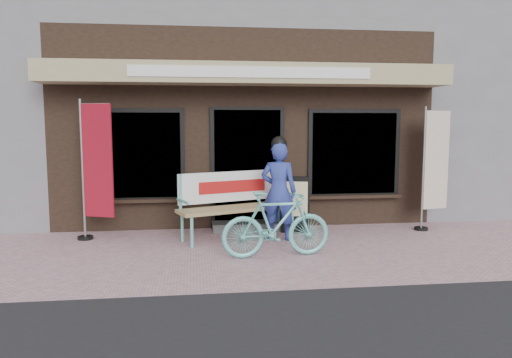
{
  "coord_description": "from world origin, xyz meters",
  "views": [
    {
      "loc": [
        -0.99,
        -6.99,
        1.97
      ],
      "look_at": [
        -0.01,
        0.7,
        1.05
      ],
      "focal_mm": 35.0,
      "sensor_mm": 36.0,
      "label": 1
    }
  ],
  "objects": [
    {
      "name": "menu_stand",
      "position": [
        0.79,
        1.46,
        0.51
      ],
      "size": [
        0.5,
        0.2,
        0.99
      ],
      "rotation": [
        0.0,
        0.0,
        -0.21
      ],
      "color": "black",
      "rests_on": "ground"
    },
    {
      "name": "storefront",
      "position": [
        0.0,
        4.96,
        2.99
      ],
      "size": [
        7.0,
        6.77,
        6.0
      ],
      "color": "black",
      "rests_on": "ground"
    },
    {
      "name": "ground",
      "position": [
        0.0,
        0.0,
        0.0
      ],
      "size": [
        70.0,
        70.0,
        0.0
      ],
      "primitive_type": "plane",
      "color": "#C3959E",
      "rests_on": "ground"
    },
    {
      "name": "bench",
      "position": [
        -0.28,
        1.25,
        0.65
      ],
      "size": [
        2.09,
        1.18,
        1.11
      ],
      "rotation": [
        0.0,
        0.0,
        0.35
      ],
      "color": "#60BDB7",
      "rests_on": "ground"
    },
    {
      "name": "bicycle",
      "position": [
        0.19,
        -0.05,
        0.48
      ],
      "size": [
        1.62,
        0.57,
        0.96
      ],
      "primitive_type": "imported",
      "rotation": [
        0.0,
        0.0,
        1.65
      ],
      "color": "#60BDB7",
      "rests_on": "ground"
    },
    {
      "name": "person",
      "position": [
        0.41,
        1.0,
        0.84
      ],
      "size": [
        0.68,
        0.55,
        1.71
      ],
      "rotation": [
        0.0,
        0.0,
        -0.33
      ],
      "color": "navy",
      "rests_on": "ground"
    },
    {
      "name": "nobori_cream",
      "position": [
        3.3,
        1.41,
        1.14
      ],
      "size": [
        0.66,
        0.28,
        2.21
      ],
      "rotation": [
        0.0,
        0.0,
        0.2
      ],
      "color": "gray",
      "rests_on": "ground"
    },
    {
      "name": "nobori_red",
      "position": [
        -2.56,
        1.33,
        1.19
      ],
      "size": [
        0.68,
        0.38,
        2.31
      ],
      "rotation": [
        0.0,
        0.0,
        -0.37
      ],
      "color": "gray",
      "rests_on": "ground"
    }
  ]
}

